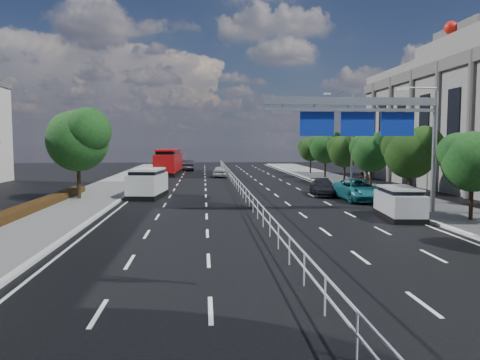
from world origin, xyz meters
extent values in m
plane|color=black|center=(0.00, 0.00, 0.00)|extent=(160.00, 160.00, 0.00)
cube|color=silver|center=(-9.00, 0.00, 0.07)|extent=(0.25, 140.00, 0.15)
cube|color=silver|center=(0.00, 22.50, 1.00)|extent=(0.05, 85.00, 0.05)
cube|color=silver|center=(0.00, 22.50, 0.55)|extent=(0.05, 85.00, 0.05)
cylinder|color=gray|center=(10.60, 10.00, 3.60)|extent=(0.28, 0.28, 7.20)
cube|color=gray|center=(5.60, 10.00, 6.60)|extent=(10.20, 0.25, 0.45)
cube|color=gray|center=(5.60, 10.00, 6.10)|extent=(10.20, 0.18, 0.18)
cylinder|color=gray|center=(9.60, 10.00, 7.40)|extent=(2.00, 0.10, 0.10)
cube|color=silver|center=(8.60, 10.00, 7.30)|extent=(0.60, 0.25, 0.15)
cube|color=#0D2799|center=(8.40, 10.18, 5.30)|extent=(2.00, 0.08, 1.40)
cube|color=white|center=(8.40, 10.23, 5.30)|extent=(1.80, 0.02, 1.20)
cube|color=#0D2799|center=(6.00, 10.18, 5.30)|extent=(2.00, 0.08, 1.40)
cube|color=white|center=(6.00, 10.23, 5.30)|extent=(1.80, 0.02, 1.20)
cube|color=#0D2799|center=(3.60, 10.18, 5.30)|extent=(2.00, 0.08, 1.40)
cube|color=white|center=(3.60, 10.23, 5.30)|extent=(1.80, 0.02, 1.20)
cylinder|color=gray|center=(10.80, 26.00, 4.50)|extent=(0.16, 0.16, 9.00)
cylinder|color=gray|center=(9.60, 26.00, 8.80)|extent=(0.10, 2.40, 0.10)
cube|color=silver|center=(8.40, 26.00, 8.65)|extent=(0.60, 0.25, 0.15)
cube|color=#4C4947|center=(16.90, 22.00, 10.60)|extent=(0.40, 36.00, 1.00)
sphere|color=#B2140C|center=(17.80, 22.00, 13.80)|extent=(1.10, 1.10, 1.10)
cylinder|color=black|center=(-12.00, 18.00, 1.75)|extent=(0.28, 0.28, 3.50)
sphere|color=black|center=(-12.00, 18.00, 4.34)|extent=(4.40, 4.40, 4.40)
sphere|color=black|center=(-11.12, 17.34, 5.04)|extent=(3.30, 3.30, 3.30)
sphere|color=black|center=(-12.77, 18.66, 4.90)|extent=(3.08, 3.08, 3.08)
cylinder|color=black|center=(11.20, 7.00, 1.30)|extent=(0.21, 0.21, 2.60)
sphere|color=black|center=(11.20, 7.00, 3.22)|extent=(3.20, 3.20, 3.20)
sphere|color=black|center=(10.64, 7.48, 3.64)|extent=(2.24, 2.24, 2.24)
cylinder|color=black|center=(11.20, 14.50, 1.40)|extent=(0.22, 0.22, 2.80)
sphere|color=black|center=(11.20, 14.50, 3.47)|extent=(3.50, 3.50, 3.50)
sphere|color=black|center=(11.90, 13.97, 4.03)|extent=(2.62, 2.62, 2.62)
sphere|color=black|center=(10.59, 15.03, 3.92)|extent=(2.45, 2.45, 2.45)
cylinder|color=black|center=(11.20, 22.00, 1.35)|extent=(0.22, 0.22, 2.70)
sphere|color=black|center=(11.20, 22.00, 3.35)|extent=(3.30, 3.30, 3.30)
sphere|color=black|center=(11.86, 21.50, 3.89)|extent=(2.48, 2.48, 2.47)
sphere|color=black|center=(10.62, 22.50, 3.78)|extent=(2.31, 2.31, 2.31)
cylinder|color=black|center=(11.20, 29.50, 1.32)|extent=(0.21, 0.21, 2.65)
sphere|color=black|center=(11.20, 29.50, 3.29)|extent=(3.20, 3.20, 3.20)
sphere|color=black|center=(11.84, 29.02, 3.82)|extent=(2.40, 2.40, 2.40)
sphere|color=black|center=(10.64, 29.98, 3.71)|extent=(2.24, 2.24, 2.24)
cylinder|color=black|center=(11.20, 37.00, 1.43)|extent=(0.23, 0.23, 2.85)
sphere|color=black|center=(11.20, 37.00, 3.53)|extent=(3.60, 3.60, 3.60)
sphere|color=black|center=(11.92, 36.46, 4.10)|extent=(2.70, 2.70, 2.70)
sphere|color=black|center=(10.57, 37.54, 3.99)|extent=(2.52, 2.52, 2.52)
cylinder|color=black|center=(11.20, 44.50, 1.30)|extent=(0.21, 0.21, 2.60)
sphere|color=black|center=(11.20, 44.50, 3.22)|extent=(3.10, 3.10, 3.10)
sphere|color=black|center=(11.82, 44.03, 3.74)|extent=(2.32, 2.33, 2.32)
sphere|color=black|center=(10.66, 44.97, 3.64)|extent=(2.17, 2.17, 2.17)
cube|color=black|center=(-7.25, 19.52, 0.18)|extent=(2.80, 5.31, 0.36)
cube|color=silver|center=(-7.25, 19.52, 1.06)|extent=(2.74, 5.21, 1.50)
cube|color=black|center=(-7.25, 19.52, 1.81)|extent=(2.40, 3.80, 0.66)
cube|color=silver|center=(-7.25, 19.52, 2.14)|extent=(2.52, 4.11, 0.13)
cylinder|color=black|center=(-8.35, 17.99, 0.37)|extent=(0.41, 0.78, 0.75)
cylinder|color=black|center=(-6.55, 17.77, 0.37)|extent=(0.41, 0.78, 0.75)
cylinder|color=black|center=(-7.95, 21.26, 0.37)|extent=(0.41, 0.78, 0.75)
cylinder|color=black|center=(-6.15, 21.04, 0.37)|extent=(0.41, 0.78, 0.75)
cube|color=black|center=(-7.50, 44.90, 0.16)|extent=(3.09, 11.06, 0.33)
cube|color=#920A0A|center=(-7.50, 44.90, 1.57)|extent=(3.03, 10.84, 2.23)
cube|color=black|center=(-7.50, 44.90, 2.68)|extent=(2.69, 7.83, 0.98)
cube|color=#920A0A|center=(-7.50, 44.90, 3.17)|extent=(2.82, 8.48, 0.20)
cylinder|color=black|center=(-8.73, 41.40, 0.34)|extent=(0.32, 0.69, 0.67)
cylinder|color=black|center=(-6.58, 41.31, 0.34)|extent=(0.32, 0.69, 0.67)
cylinder|color=black|center=(-8.42, 48.48, 0.34)|extent=(0.32, 0.69, 0.67)
cylinder|color=black|center=(-6.27, 48.39, 0.34)|extent=(0.32, 0.69, 0.67)
imported|color=#9B9DA2|center=(-1.00, 39.52, 0.69)|extent=(1.87, 4.16, 1.39)
imported|color=black|center=(-5.31, 52.47, 0.79)|extent=(1.93, 4.89, 1.58)
cube|color=black|center=(7.91, 8.48, 0.14)|extent=(2.22, 4.39, 0.29)
cube|color=#A5A7AC|center=(7.91, 8.48, 0.84)|extent=(2.17, 4.31, 1.20)
cube|color=black|center=(7.91, 8.48, 1.44)|extent=(1.91, 3.14, 0.53)
cube|color=#A5A7AC|center=(7.91, 8.48, 1.71)|extent=(2.01, 3.39, 0.11)
cylinder|color=black|center=(7.04, 7.20, 0.30)|extent=(0.31, 0.62, 0.60)
cylinder|color=black|center=(8.51, 7.05, 0.30)|extent=(0.31, 0.62, 0.60)
cylinder|color=black|center=(7.31, 9.92, 0.30)|extent=(0.31, 0.62, 0.60)
cylinder|color=black|center=(8.78, 9.77, 0.30)|extent=(0.31, 0.62, 0.60)
imported|color=#196771|center=(8.30, 16.35, 0.79)|extent=(2.84, 5.76, 1.57)
imported|color=black|center=(6.50, 19.70, 0.64)|extent=(2.22, 4.56, 1.28)
imported|color=gray|center=(9.60, 19.79, 1.00)|extent=(0.65, 0.44, 1.72)
imported|color=gray|center=(11.37, 23.63, 0.96)|extent=(0.83, 0.66, 1.63)
camera|label=1|loc=(-2.95, -16.59, 4.28)|focal=35.00mm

